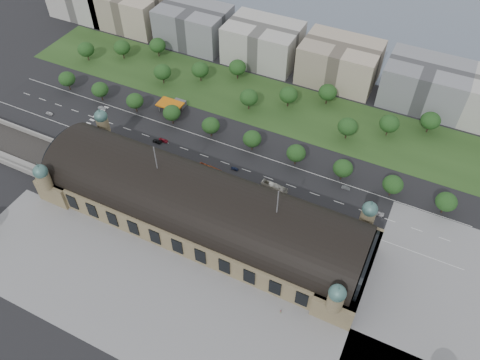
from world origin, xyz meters
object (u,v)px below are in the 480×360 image
at_px(traffic_car_0, 49,113).
at_px(parked_car_5, 180,167).
at_px(parked_car_1, 115,143).
at_px(traffic_car_2, 157,141).
at_px(parked_car_6, 162,162).
at_px(traffic_car_5, 346,188).
at_px(traffic_car_6, 378,214).
at_px(traffic_car_4, 235,168).
at_px(petrol_station, 175,104).
at_px(parked_car_3, 162,162).
at_px(traffic_car_1, 102,108).
at_px(traffic_car_3, 164,140).
at_px(parked_car_0, 105,140).
at_px(parked_car_2, 144,159).
at_px(bus_west, 210,170).
at_px(bus_mid, 275,194).
at_px(parked_car_4, 162,165).
at_px(pedestrian_0, 281,312).
at_px(bus_east, 274,187).

height_order(traffic_car_0, parked_car_5, traffic_car_0).
relative_size(parked_car_1, parked_car_5, 0.91).
height_order(traffic_car_2, parked_car_6, traffic_car_2).
bearing_deg(parked_car_5, traffic_car_5, 80.06).
height_order(traffic_car_0, traffic_car_6, traffic_car_0).
height_order(traffic_car_4, parked_car_1, traffic_car_4).
height_order(petrol_station, traffic_car_2, petrol_station).
height_order(traffic_car_4, parked_car_3, parked_car_3).
height_order(traffic_car_1, traffic_car_5, traffic_car_1).
height_order(traffic_car_3, parked_car_0, parked_car_0).
bearing_deg(traffic_car_4, parked_car_2, -70.49).
relative_size(traffic_car_3, parked_car_0, 1.00).
xyz_separation_m(traffic_car_4, parked_car_3, (-34.97, -12.40, 0.13)).
relative_size(traffic_car_5, parked_car_2, 0.89).
bearing_deg(traffic_car_6, traffic_car_0, -92.54).
height_order(parked_car_6, bus_west, bus_west).
bearing_deg(bus_mid, parked_car_2, 90.12).
bearing_deg(parked_car_0, traffic_car_1, -165.17).
bearing_deg(parked_car_6, parked_car_4, 15.03).
bearing_deg(petrol_station, traffic_car_0, -149.21).
xyz_separation_m(parked_car_1, parked_car_6, (29.76, -0.96, -0.01)).
xyz_separation_m(traffic_car_6, bus_west, (-82.06, -10.14, 1.05)).
xyz_separation_m(traffic_car_1, traffic_car_5, (143.24, 1.79, -0.07)).
xyz_separation_m(traffic_car_6, pedestrian_0, (-21.33, -64.60, 0.13)).
bearing_deg(bus_west, parked_car_5, 107.32).
xyz_separation_m(traffic_car_0, bus_mid, (137.95, -0.60, 0.70)).
relative_size(traffic_car_3, parked_car_3, 1.08).
height_order(bus_mid, bus_east, bus_east).
relative_size(traffic_car_2, traffic_car_3, 1.02).
height_order(traffic_car_1, bus_west, bus_west).
height_order(parked_car_0, bus_mid, bus_mid).
distance_m(petrol_station, parked_car_2, 44.13).
distance_m(traffic_car_1, bus_east, 113.52).
relative_size(traffic_car_3, bus_mid, 0.46).
bearing_deg(traffic_car_4, bus_mid, 75.08).
bearing_deg(traffic_car_0, petrol_station, 123.71).
bearing_deg(bus_west, pedestrian_0, -129.02).
distance_m(parked_car_0, parked_car_1, 6.28).
xyz_separation_m(bus_west, bus_mid, (35.09, -0.29, -0.25)).
relative_size(traffic_car_5, parked_car_3, 0.90).
height_order(traffic_car_6, bus_east, bus_east).
height_order(parked_car_1, bus_mid, bus_mid).
xyz_separation_m(traffic_car_2, bus_west, (35.67, -7.34, 1.04)).
height_order(traffic_car_5, parked_car_4, parked_car_4).
bearing_deg(parked_car_4, bus_east, 67.86).
relative_size(traffic_car_0, traffic_car_2, 0.93).
height_order(parked_car_4, parked_car_5, parked_car_4).
relative_size(traffic_car_0, parked_car_0, 0.94).
distance_m(parked_car_5, pedestrian_0, 90.94).
bearing_deg(parked_car_0, pedestrian_0, 42.13).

